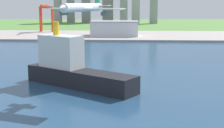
{
  "coord_description": "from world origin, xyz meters",
  "views": [
    {
      "loc": [
        -10.52,
        0.92,
        48.82
      ],
      "look_at": [
        -18.86,
        161.94,
        19.12
      ],
      "focal_mm": 53.67,
      "sensor_mm": 36.0,
      "label": 1
    }
  ],
  "objects_px": {
    "airplane_landing": "(83,8)",
    "port_crane_red": "(46,13)",
    "cargo_ship": "(73,68)",
    "warehouse_main": "(115,28)"
  },
  "relations": [
    {
      "from": "airplane_landing",
      "to": "port_crane_red",
      "type": "xyz_separation_m",
      "value": [
        -110.22,
        368.7,
        -13.45
      ]
    },
    {
      "from": "cargo_ship",
      "to": "warehouse_main",
      "type": "distance_m",
      "value": 282.68
    },
    {
      "from": "cargo_ship",
      "to": "warehouse_main",
      "type": "xyz_separation_m",
      "value": [
        12.49,
        282.4,
        2.19
      ]
    },
    {
      "from": "cargo_ship",
      "to": "port_crane_red",
      "type": "distance_m",
      "value": 356.81
    },
    {
      "from": "cargo_ship",
      "to": "warehouse_main",
      "type": "height_order",
      "value": "cargo_ship"
    },
    {
      "from": "airplane_landing",
      "to": "port_crane_red",
      "type": "bearing_deg",
      "value": 106.64
    },
    {
      "from": "cargo_ship",
      "to": "port_crane_red",
      "type": "bearing_deg",
      "value": 106.27
    },
    {
      "from": "port_crane_red",
      "to": "airplane_landing",
      "type": "bearing_deg",
      "value": -73.36
    },
    {
      "from": "port_crane_red",
      "to": "warehouse_main",
      "type": "relative_size",
      "value": 0.65
    },
    {
      "from": "airplane_landing",
      "to": "warehouse_main",
      "type": "height_order",
      "value": "airplane_landing"
    }
  ]
}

